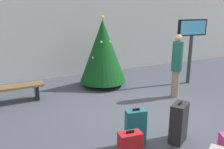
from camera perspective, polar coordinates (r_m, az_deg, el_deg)
ground_plane at (r=5.96m, az=9.80°, el=-9.82°), size 16.00×16.00×0.00m
back_wall at (r=9.43m, az=-6.07°, el=10.32°), size 16.00×0.20×3.37m
holiday_tree at (r=7.85m, az=-2.19°, el=5.59°), size 1.52×1.52×2.30m
flight_info_kiosk at (r=8.50m, az=18.35°, el=8.22°), size 1.08×0.20×2.17m
waiting_bench at (r=7.11m, az=-22.09°, el=-3.40°), size 1.54×0.44×0.48m
traveller_0 at (r=7.08m, az=15.12°, el=2.33°), size 0.39×0.39×1.82m
suitcase_0 at (r=4.90m, az=15.57°, el=-10.98°), size 0.49×0.43×0.82m
suitcase_2 at (r=4.64m, az=5.61°, el=-12.50°), size 0.41×0.26×0.75m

